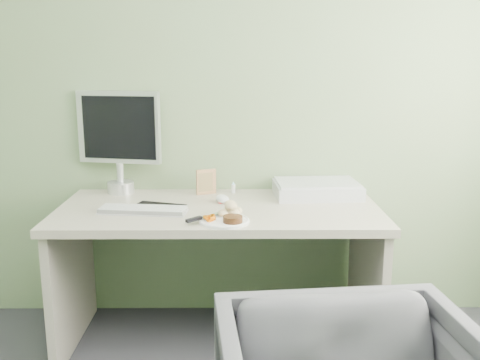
{
  "coord_description": "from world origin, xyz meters",
  "views": [
    {
      "loc": [
        0.09,
        -0.95,
        1.44
      ],
      "look_at": [
        0.11,
        1.5,
        0.9
      ],
      "focal_mm": 40.0,
      "sensor_mm": 36.0,
      "label": 1
    }
  ],
  "objects_px": {
    "scanner": "(317,190)",
    "monitor": "(119,136)",
    "desk": "(219,242)",
    "plate": "(224,221)"
  },
  "relations": [
    {
      "from": "scanner",
      "to": "monitor",
      "type": "xyz_separation_m",
      "value": [
        -1.07,
        0.1,
        0.28
      ]
    },
    {
      "from": "desk",
      "to": "scanner",
      "type": "height_order",
      "value": "scanner"
    },
    {
      "from": "monitor",
      "to": "scanner",
      "type": "bearing_deg",
      "value": 5.86
    },
    {
      "from": "desk",
      "to": "plate",
      "type": "distance_m",
      "value": 0.32
    },
    {
      "from": "scanner",
      "to": "monitor",
      "type": "bearing_deg",
      "value": 171.03
    },
    {
      "from": "desk",
      "to": "plate",
      "type": "bearing_deg",
      "value": -82.7
    },
    {
      "from": "plate",
      "to": "scanner",
      "type": "relative_size",
      "value": 0.51
    },
    {
      "from": "desk",
      "to": "monitor",
      "type": "xyz_separation_m",
      "value": [
        -0.55,
        0.31,
        0.5
      ]
    },
    {
      "from": "desk",
      "to": "scanner",
      "type": "distance_m",
      "value": 0.6
    },
    {
      "from": "scanner",
      "to": "monitor",
      "type": "distance_m",
      "value": 1.11
    }
  ]
}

